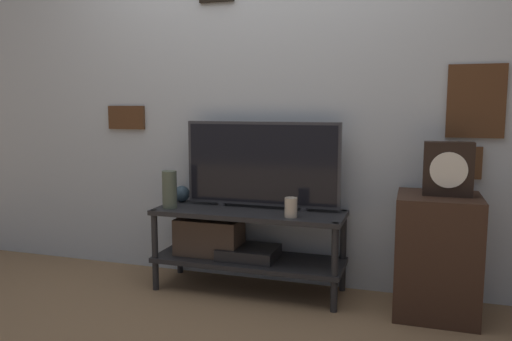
# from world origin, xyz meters

# --- Properties ---
(ground_plane) EXTENTS (12.00, 12.00, 0.00)m
(ground_plane) POSITION_xyz_m (0.00, 0.00, 0.00)
(ground_plane) COLOR #846647
(wall_back) EXTENTS (6.40, 0.08, 2.70)m
(wall_back) POSITION_xyz_m (0.00, 0.50, 1.35)
(wall_back) COLOR #B2BCC6
(wall_back) RESTS_ON ground_plane
(media_console) EXTENTS (1.20, 0.41, 0.52)m
(media_console) POSITION_xyz_m (-0.10, 0.24, 0.33)
(media_console) COLOR #232326
(media_console) RESTS_ON ground_plane
(television) EXTENTS (1.00, 0.05, 0.55)m
(television) POSITION_xyz_m (0.06, 0.33, 0.80)
(television) COLOR #333338
(television) RESTS_ON media_console
(vase_tall_ceramic) EXTENTS (0.09, 0.09, 0.24)m
(vase_tall_ceramic) POSITION_xyz_m (-0.50, 0.16, 0.64)
(vase_tall_ceramic) COLOR #4C5647
(vase_tall_ceramic) RESTS_ON media_console
(vase_round_glass) EXTENTS (0.11, 0.11, 0.11)m
(vase_round_glass) POSITION_xyz_m (-0.52, 0.37, 0.58)
(vase_round_glass) COLOR #2D4251
(vase_round_glass) RESTS_ON media_console
(candle_jar) EXTENTS (0.08, 0.08, 0.12)m
(candle_jar) POSITION_xyz_m (0.30, 0.14, 0.58)
(candle_jar) COLOR #C1B29E
(candle_jar) RESTS_ON media_console
(side_table) EXTENTS (0.44, 0.44, 0.68)m
(side_table) POSITION_xyz_m (1.12, 0.23, 0.34)
(side_table) COLOR #382319
(side_table) RESTS_ON ground_plane
(mantel_clock) EXTENTS (0.26, 0.11, 0.30)m
(mantel_clock) POSITION_xyz_m (1.15, 0.23, 0.83)
(mantel_clock) COLOR black
(mantel_clock) RESTS_ON side_table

